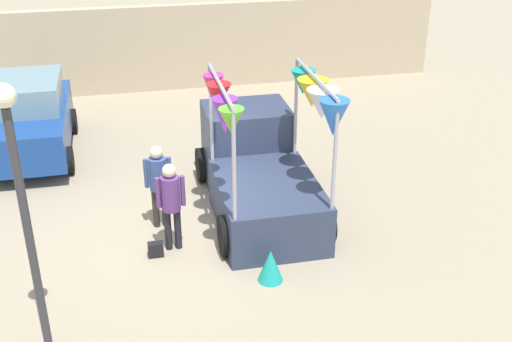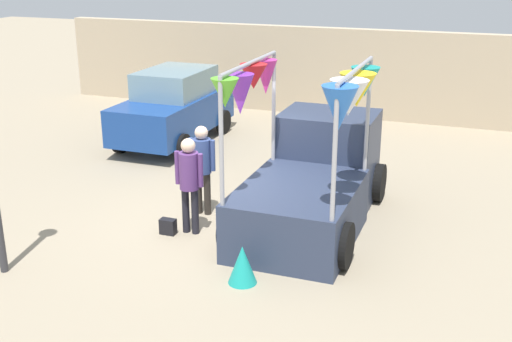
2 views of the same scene
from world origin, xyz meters
The scene contains 8 objects.
ground_plane centered at (0.00, 0.00, 0.00)m, with size 60.00×60.00×0.00m, color gray.
vendor_truck centered at (1.50, 0.84, 0.93)m, with size 2.45×4.12×3.05m.
parked_car centered at (-3.25, 4.52, 0.94)m, with size 1.88×4.00×1.88m.
person_customer centered at (-0.40, -0.46, 1.05)m, with size 0.53×0.34×1.73m.
person_vendor centered at (-0.55, 0.41, 1.04)m, with size 0.53×0.34×1.72m.
handbag centered at (-0.75, -0.66, 0.14)m, with size 0.28×0.16×0.28m, color black.
brick_boundary_wall centered at (0.00, 8.79, 1.30)m, with size 18.00×0.36×2.60m, color tan.
folded_kite_bundle_teal centered at (1.13, -1.84, 0.30)m, with size 0.44×0.44×0.60m, color teal.
Camera 2 is at (4.30, -9.83, 4.76)m, focal length 45.00 mm.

